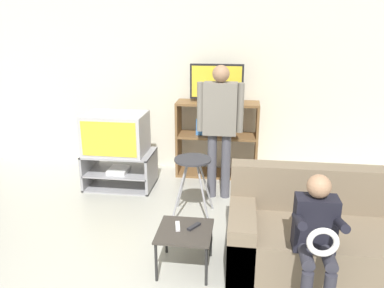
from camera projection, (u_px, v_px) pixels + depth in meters
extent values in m
cube|color=silver|center=(194.00, 79.00, 5.15)|extent=(6.40, 0.06, 2.60)
cube|color=#939399|center=(121.00, 184.00, 4.90)|extent=(0.86, 0.57, 0.02)
cube|color=#939399|center=(121.00, 171.00, 4.84)|extent=(0.83, 0.57, 0.02)
cube|color=#939399|center=(119.00, 153.00, 4.77)|extent=(0.86, 0.57, 0.02)
cube|color=#939399|center=(90.00, 167.00, 4.88)|extent=(0.03, 0.57, 0.46)
cube|color=#939399|center=(152.00, 171.00, 4.78)|extent=(0.03, 0.57, 0.46)
cube|color=white|center=(119.00, 170.00, 4.76)|extent=(0.24, 0.28, 0.05)
cube|color=#B2B2B7|center=(116.00, 133.00, 4.69)|extent=(0.75, 0.54, 0.50)
cube|color=yellow|center=(108.00, 139.00, 4.43)|extent=(0.67, 0.01, 0.42)
cube|color=brown|center=(179.00, 138.00, 5.17)|extent=(0.03, 0.37, 1.03)
cube|color=brown|center=(256.00, 141.00, 5.03)|extent=(0.03, 0.37, 1.03)
cube|color=brown|center=(216.00, 173.00, 5.25)|extent=(1.03, 0.37, 0.03)
cube|color=brown|center=(217.00, 136.00, 5.08)|extent=(1.03, 0.37, 0.03)
cube|color=brown|center=(218.00, 103.00, 4.95)|extent=(1.03, 0.37, 0.03)
cube|color=#3870B7|center=(203.00, 127.00, 5.02)|extent=(0.18, 0.04, 0.22)
cube|color=black|center=(216.00, 100.00, 4.94)|extent=(0.24, 0.20, 0.04)
cube|color=black|center=(217.00, 82.00, 4.87)|extent=(0.70, 0.04, 0.46)
cube|color=yellow|center=(216.00, 82.00, 4.85)|extent=(0.65, 0.01, 0.41)
cylinder|color=#99999E|center=(179.00, 194.00, 3.89)|extent=(0.18, 0.18, 0.66)
cylinder|color=#99999E|center=(203.00, 195.00, 3.86)|extent=(0.18, 0.18, 0.66)
cylinder|color=#99999E|center=(183.00, 184.00, 4.14)|extent=(0.18, 0.18, 0.66)
cylinder|color=#99999E|center=(206.00, 185.00, 4.10)|extent=(0.18, 0.18, 0.66)
cylinder|color=#333338|center=(193.00, 160.00, 3.90)|extent=(0.39, 0.39, 0.02)
cube|color=#38332D|center=(185.00, 231.00, 3.12)|extent=(0.45, 0.45, 0.02)
cylinder|color=black|center=(156.00, 262.00, 3.01)|extent=(0.02, 0.02, 0.35)
cylinder|color=black|center=(206.00, 267.00, 2.96)|extent=(0.02, 0.02, 0.35)
cylinder|color=black|center=(166.00, 236.00, 3.40)|extent=(0.02, 0.02, 0.35)
cylinder|color=black|center=(211.00, 239.00, 3.35)|extent=(0.02, 0.02, 0.35)
cube|color=#232328|center=(194.00, 226.00, 3.16)|extent=(0.11, 0.14, 0.02)
cube|color=silver|center=(178.00, 226.00, 3.16)|extent=(0.06, 0.15, 0.02)
cube|color=#756651|center=(340.00, 249.00, 3.13)|extent=(1.86, 0.82, 0.42)
cube|color=#756651|center=(337.00, 189.00, 3.30)|extent=(1.86, 0.20, 0.41)
cube|color=#756651|center=(241.00, 236.00, 3.22)|extent=(0.22, 0.82, 0.54)
cylinder|color=#4C4C56|center=(212.00, 165.00, 4.48)|extent=(0.11, 0.11, 0.80)
cylinder|color=#4C4C56|center=(226.00, 166.00, 4.46)|extent=(0.11, 0.11, 0.80)
cube|color=gray|center=(220.00, 109.00, 4.26)|extent=(0.38, 0.20, 0.60)
cylinder|color=gray|center=(200.00, 107.00, 4.28)|extent=(0.08, 0.08, 0.57)
cylinder|color=gray|center=(240.00, 108.00, 4.22)|extent=(0.08, 0.08, 0.57)
sphere|color=#A37A5B|center=(221.00, 74.00, 4.14)|extent=(0.19, 0.19, 0.19)
cylinder|color=#2D2D38|center=(305.00, 254.00, 2.63)|extent=(0.09, 0.30, 0.09)
cylinder|color=#2D2D38|center=(327.00, 255.00, 2.61)|extent=(0.09, 0.30, 0.09)
cube|color=black|center=(315.00, 223.00, 2.71)|extent=(0.30, 0.17, 0.41)
cylinder|color=black|center=(299.00, 221.00, 2.58)|extent=(0.06, 0.31, 0.14)
cylinder|color=black|center=(340.00, 223.00, 2.55)|extent=(0.06, 0.31, 0.14)
sphere|color=#A37A5B|center=(319.00, 186.00, 2.62)|extent=(0.17, 0.17, 0.17)
torus|color=white|center=(323.00, 242.00, 2.43)|extent=(0.21, 0.04, 0.21)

